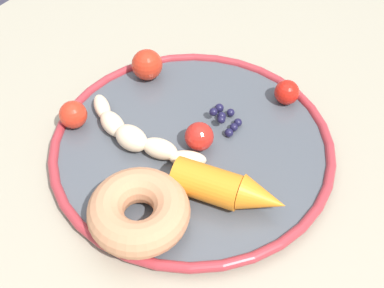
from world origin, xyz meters
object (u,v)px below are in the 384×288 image
(blueberry_pile, at_px, (225,118))
(banana, at_px, (136,136))
(donut, at_px, (139,211))
(tomato_extra, at_px, (199,137))
(tomato_mid, at_px, (73,115))
(plate, at_px, (192,146))
(carrot_orange, at_px, (228,190))
(tomato_near, at_px, (287,92))
(tomato_far, at_px, (147,65))
(dining_table, at_px, (195,220))

(blueberry_pile, bearing_deg, banana, 142.17)
(banana, relative_size, blueberry_pile, 4.03)
(donut, relative_size, blueberry_pile, 2.34)
(donut, distance_m, tomato_extra, 0.13)
(blueberry_pile, relative_size, tomato_mid, 1.33)
(plate, height_order, blueberry_pile, blueberry_pile)
(banana, bearing_deg, tomato_extra, -59.65)
(tomato_extra, bearing_deg, carrot_orange, -124.99)
(tomato_near, height_order, tomato_far, tomato_far)
(banana, distance_m, tomato_extra, 0.08)
(tomato_mid, height_order, tomato_far, tomato_far)
(plate, relative_size, banana, 1.85)
(dining_table, bearing_deg, tomato_mid, 96.48)
(banana, height_order, tomato_extra, tomato_extra)
(banana, distance_m, carrot_orange, 0.14)
(carrot_orange, distance_m, donut, 0.10)
(banana, relative_size, carrot_orange, 1.44)
(tomato_far, bearing_deg, tomato_extra, -117.22)
(tomato_mid, distance_m, tomato_extra, 0.16)
(plate, distance_m, banana, 0.07)
(plate, bearing_deg, tomato_mid, 111.82)
(carrot_orange, height_order, tomato_mid, carrot_orange)
(dining_table, xyz_separation_m, tomato_far, (0.11, 0.15, 0.12))
(tomato_far, bearing_deg, plate, -119.58)
(dining_table, xyz_separation_m, tomato_near, (0.17, -0.03, 0.11))
(donut, bearing_deg, tomato_extra, 3.91)
(tomato_near, xyz_separation_m, tomato_far, (-0.06, 0.18, 0.00))
(carrot_orange, relative_size, blueberry_pile, 2.80)
(tomato_far, bearing_deg, dining_table, -125.00)
(plate, bearing_deg, dining_table, -141.17)
(dining_table, bearing_deg, tomato_far, 55.00)
(plate, bearing_deg, donut, -171.83)
(banana, bearing_deg, tomato_far, 31.33)
(blueberry_pile, bearing_deg, tomato_mid, 125.57)
(donut, relative_size, tomato_mid, 3.10)
(carrot_orange, xyz_separation_m, donut, (-0.08, 0.06, -0.00))
(dining_table, relative_size, blueberry_pile, 24.67)
(banana, bearing_deg, dining_table, -89.89)
(carrot_orange, bearing_deg, tomato_extra, 55.01)
(plate, xyz_separation_m, tomato_extra, (0.00, -0.01, 0.02))
(banana, height_order, blueberry_pile, banana)
(dining_table, distance_m, banana, 0.14)
(plate, relative_size, tomato_mid, 9.90)
(donut, xyz_separation_m, blueberry_pile, (0.18, 0.00, -0.01))
(tomato_far, xyz_separation_m, tomato_extra, (-0.07, -0.13, -0.00))
(blueberry_pile, xyz_separation_m, tomato_far, (0.02, 0.14, 0.01))
(plate, height_order, tomato_extra, tomato_extra)
(tomato_near, relative_size, tomato_far, 0.77)
(blueberry_pile, height_order, tomato_extra, tomato_extra)
(carrot_orange, bearing_deg, blueberry_pile, 33.22)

